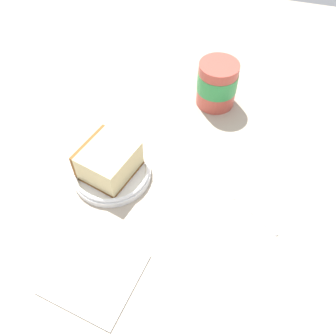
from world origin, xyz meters
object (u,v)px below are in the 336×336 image
object	(u,v)px
folded_napkin	(95,273)
small_plate	(112,172)
tea_mug	(217,83)
teaspoon	(239,199)
cake_slice	(109,161)

from	to	relation	value
folded_napkin	small_plate	bearing A→B (deg)	13.39
tea_mug	small_plate	bearing A→B (deg)	150.70
tea_mug	teaspoon	xyz separation A→B (cm)	(-23.45, -9.12, -4.70)
cake_slice	folded_napkin	xyz separation A→B (cm)	(-18.08, -4.55, -3.61)
cake_slice	tea_mug	xyz separation A→B (cm)	(24.36, -13.97, 1.14)
cake_slice	teaspoon	xyz separation A→B (cm)	(0.91, -23.09, -3.56)
cake_slice	folded_napkin	bearing A→B (deg)	-165.88
small_plate	teaspoon	bearing A→B (deg)	-87.54
small_plate	folded_napkin	bearing A→B (deg)	-166.61
cake_slice	small_plate	bearing A→B (deg)	-104.79
teaspoon	folded_napkin	world-z (taller)	teaspoon
small_plate	tea_mug	xyz separation A→B (cm)	(24.43, -13.71, 4.13)
tea_mug	cake_slice	bearing A→B (deg)	150.17
tea_mug	teaspoon	size ratio (longest dim) A/B	1.00
small_plate	teaspoon	distance (cm)	22.86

